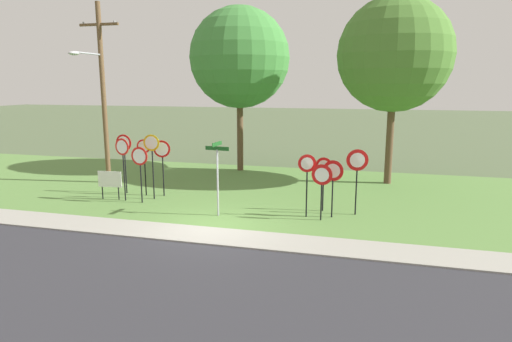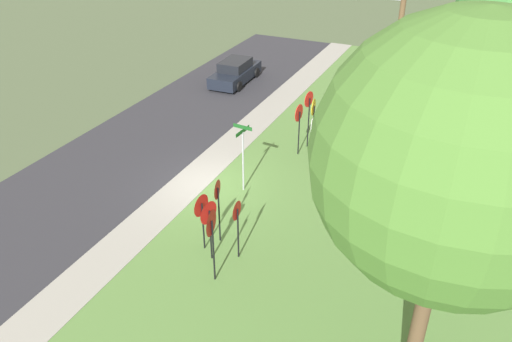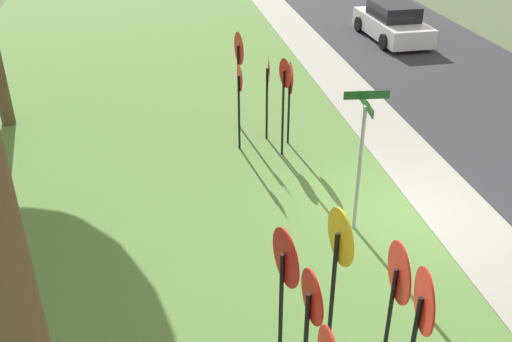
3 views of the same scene
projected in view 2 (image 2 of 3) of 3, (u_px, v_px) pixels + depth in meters
The scene contains 20 objects.
ground_plane at pixel (209, 185), 20.58m from camera, with size 160.00×160.00×0.00m, color #4C5B3D.
road_asphalt at pixel (115, 162), 22.30m from camera, with size 44.00×6.40×0.01m, color #2D2D33.
sidewalk_strip at pixel (192, 181), 20.85m from camera, with size 44.00×1.60×0.06m, color #99968C.
grass_median at pixel (352, 221), 18.40m from camera, with size 44.00×12.00×0.04m, color #567F3D.
stop_sign_near_left at pixel (309, 107), 22.51m from camera, with size 0.71×0.16×2.72m.
stop_sign_near_right at pixel (329, 118), 21.88m from camera, with size 0.63×0.11×2.56m.
stop_sign_far_left at pixel (325, 125), 21.18m from camera, with size 0.75×0.17×2.53m.
stop_sign_far_center at pixel (299, 118), 21.99m from camera, with size 0.78×0.11×2.41m.
stop_sign_far_right at pixel (339, 106), 22.59m from camera, with size 0.78×0.10×2.74m.
stop_sign_center_tall at pixel (313, 116), 21.42m from camera, with size 0.71×0.12×2.86m.
yield_sign_near_left at pixel (237, 217), 15.84m from camera, with size 0.65×0.10×2.17m.
yield_sign_near_right at pixel (211, 229), 14.74m from camera, with size 0.82×0.15×2.56m.
yield_sign_far_left at pixel (209, 217), 15.77m from camera, with size 0.78×0.18×2.20m.
yield_sign_far_right at pixel (218, 197), 16.50m from camera, with size 0.67×0.16×2.41m.
yield_sign_center at pixel (201, 210), 16.25m from camera, with size 0.77×0.12×2.11m.
street_name_post at pixel (243, 152), 19.37m from camera, with size 0.96×0.81×2.85m.
utility_pole at pixel (395, 37), 22.24m from camera, with size 2.10×2.45×8.86m.
notice_board at pixel (314, 124), 23.65m from camera, with size 1.10×0.11×1.25m.
oak_tree_right at pixel (457, 159), 9.24m from camera, with size 5.55×5.55×9.16m.
parked_hatchback_near at pixel (235, 72), 30.75m from camera, with size 4.37×2.00×1.39m.
Camera 2 is at (15.08, 9.05, 10.87)m, focal length 35.13 mm.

